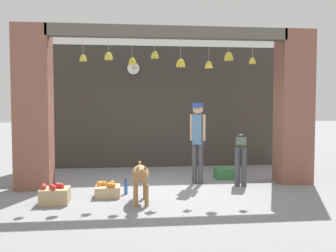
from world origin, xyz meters
TOP-DOWN VIEW (x-y plane):
  - ground_plane at (0.00, 0.00)m, footprint 60.00×60.00m
  - shop_back_wall at (0.00, 2.72)m, footprint 6.84×0.12m
  - shop_pillar_left at (-2.77, 0.30)m, footprint 0.70×0.60m
  - shop_pillar_right at (2.77, 0.30)m, footprint 0.70×0.60m
  - storefront_awning at (0.00, 0.12)m, footprint 4.94×0.28m
  - dog at (-0.65, -1.10)m, footprint 0.30×1.06m
  - shopkeeper at (0.65, 0.39)m, footprint 0.32×0.32m
  - worker_stooping at (1.56, 0.22)m, footprint 0.40×0.80m
  - fruit_crate_oranges at (-1.24, -0.60)m, footprint 0.46×0.41m
  - fruit_crate_apples at (-2.13, -0.99)m, footprint 0.48×0.42m
  - produce_box_green at (1.36, 0.85)m, footprint 0.42×0.39m
  - water_bottle at (-0.91, -0.41)m, footprint 0.07×0.07m
  - wall_clock at (-0.70, 2.65)m, footprint 0.35×0.03m

SIDE VIEW (x-z plane):
  - ground_plane at x=0.00m, z-range 0.00..0.00m
  - fruit_crate_oranges at x=-1.24m, z-range -0.02..0.26m
  - produce_box_green at x=1.36m, z-range 0.00..0.25m
  - water_bottle at x=-0.91m, z-range -0.01..0.29m
  - fruit_crate_apples at x=-2.13m, z-range -0.02..0.33m
  - dog at x=-0.65m, z-range 0.13..0.85m
  - worker_stooping at x=1.56m, z-range 0.17..1.23m
  - shopkeeper at x=0.65m, z-range 0.17..1.92m
  - shop_back_wall at x=0.00m, z-range 0.00..3.31m
  - shop_pillar_left at x=-2.77m, z-range 0.00..3.31m
  - shop_pillar_right at x=2.77m, z-range 0.00..3.31m
  - wall_clock at x=-0.70m, z-range 2.53..2.88m
  - storefront_awning at x=0.00m, z-range 2.72..3.57m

